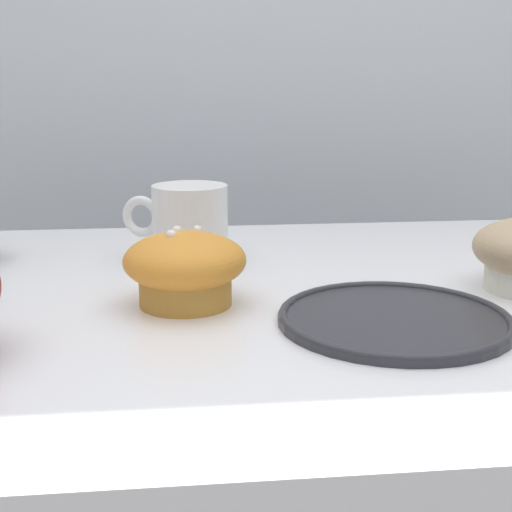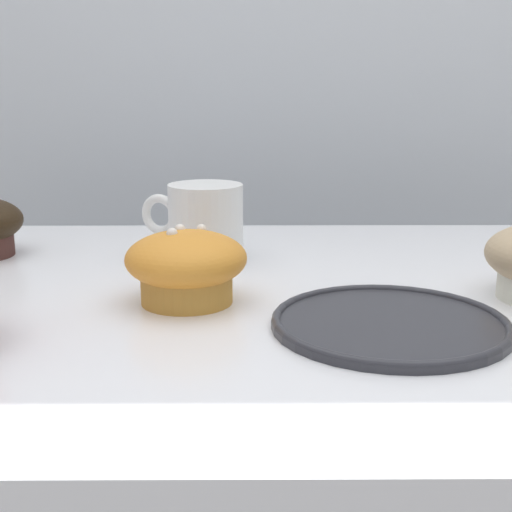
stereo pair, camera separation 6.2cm
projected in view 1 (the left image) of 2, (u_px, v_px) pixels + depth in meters
wall_back at (245, 215)px, 1.26m from camera, size 3.20×0.10×1.80m
muffin_front_left at (185, 267)px, 0.63m from camera, size 0.11×0.11×0.07m
coffee_cup at (189, 222)px, 0.78m from camera, size 0.12×0.08×0.08m
serving_plate at (394, 318)px, 0.59m from camera, size 0.19×0.19×0.01m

